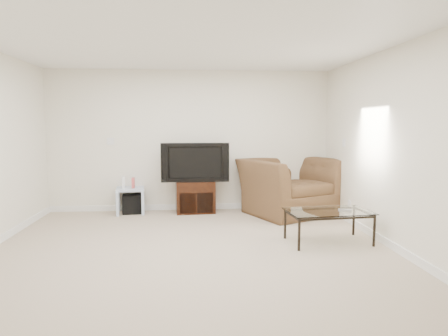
{
  "coord_description": "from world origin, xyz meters",
  "views": [
    {
      "loc": [
        0.0,
        -4.68,
        1.56
      ],
      "look_at": [
        0.5,
        1.2,
        0.9
      ],
      "focal_mm": 32.0,
      "sensor_mm": 36.0,
      "label": 1
    }
  ],
  "objects": [
    {
      "name": "floor",
      "position": [
        0.0,
        0.0,
        0.0
      ],
      "size": [
        5.0,
        5.0,
        0.0
      ],
      "primitive_type": "plane",
      "color": "tan",
      "rests_on": "ground"
    },
    {
      "name": "ceiling",
      "position": [
        0.0,
        0.0,
        2.5
      ],
      "size": [
        5.0,
        5.0,
        0.0
      ],
      "primitive_type": "plane",
      "color": "white",
      "rests_on": "ground"
    },
    {
      "name": "wall_back",
      "position": [
        0.0,
        2.5,
        1.25
      ],
      "size": [
        5.0,
        0.02,
        2.5
      ],
      "primitive_type": "cube",
      "color": "silver",
      "rests_on": "ground"
    },
    {
      "name": "wall_right",
      "position": [
        2.5,
        0.0,
        1.25
      ],
      "size": [
        0.02,
        5.0,
        2.5
      ],
      "primitive_type": "cube",
      "color": "silver",
      "rests_on": "ground"
    },
    {
      "name": "plate_back",
      "position": [
        -1.4,
        2.49,
        1.25
      ],
      "size": [
        0.12,
        0.02,
        0.12
      ],
      "primitive_type": "cube",
      "color": "white",
      "rests_on": "wall_back"
    },
    {
      "name": "plate_right_switch",
      "position": [
        2.49,
        1.6,
        1.25
      ],
      "size": [
        0.02,
        0.09,
        0.13
      ],
      "primitive_type": "cube",
      "color": "white",
      "rests_on": "wall_right"
    },
    {
      "name": "plate_right_outlet",
      "position": [
        2.49,
        1.3,
        0.3
      ],
      "size": [
        0.02,
        0.08,
        0.12
      ],
      "primitive_type": "cube",
      "color": "white",
      "rests_on": "wall_right"
    },
    {
      "name": "tv_stand",
      "position": [
        0.08,
        2.28,
        0.28
      ],
      "size": [
        0.7,
        0.52,
        0.56
      ],
      "primitive_type": null,
      "rotation": [
        0.0,
        0.0,
        0.08
      ],
      "color": "black",
      "rests_on": "floor"
    },
    {
      "name": "dvd_player",
      "position": [
        0.08,
        2.24,
        0.47
      ],
      "size": [
        0.41,
        0.31,
        0.06
      ],
      "primitive_type": "cube",
      "rotation": [
        0.0,
        0.0,
        0.08
      ],
      "color": "black",
      "rests_on": "tv_stand"
    },
    {
      "name": "television",
      "position": [
        0.08,
        2.25,
        0.9
      ],
      "size": [
        1.09,
        0.22,
        0.67
      ],
      "primitive_type": "imported",
      "rotation": [
        0.0,
        0.0,
        0.0
      ],
      "color": "black",
      "rests_on": "tv_stand"
    },
    {
      "name": "side_table",
      "position": [
        -1.05,
        2.28,
        0.22
      ],
      "size": [
        0.52,
        0.52,
        0.45
      ],
      "primitive_type": null,
      "rotation": [
        0.0,
        0.0,
        0.12
      ],
      "color": "#A5B5C6",
      "rests_on": "floor"
    },
    {
      "name": "subwoofer",
      "position": [
        -1.02,
        2.3,
        0.16
      ],
      "size": [
        0.36,
        0.36,
        0.33
      ],
      "primitive_type": "cube",
      "rotation": [
        0.0,
        0.0,
        0.12
      ],
      "color": "black",
      "rests_on": "floor"
    },
    {
      "name": "game_console",
      "position": [
        -1.16,
        2.25,
        0.55
      ],
      "size": [
        0.07,
        0.16,
        0.21
      ],
      "primitive_type": "cube",
      "rotation": [
        0.0,
        0.0,
        0.19
      ],
      "color": "white",
      "rests_on": "side_table"
    },
    {
      "name": "game_case",
      "position": [
        -0.99,
        2.27,
        0.54
      ],
      "size": [
        0.05,
        0.13,
        0.18
      ],
      "primitive_type": "cube",
      "rotation": [
        0.0,
        0.0,
        0.03
      ],
      "color": "#CC4C4C",
      "rests_on": "side_table"
    },
    {
      "name": "recliner",
      "position": [
        1.72,
        2.05,
        0.64
      ],
      "size": [
        1.73,
        1.48,
        1.28
      ],
      "primitive_type": "imported",
      "rotation": [
        0.0,
        0.0,
        0.43
      ],
      "color": "brown",
      "rests_on": "floor"
    },
    {
      "name": "coffee_table",
      "position": [
        1.8,
        0.3,
        0.21
      ],
      "size": [
        1.13,
        0.7,
        0.42
      ],
      "primitive_type": null,
      "rotation": [
        0.0,
        0.0,
        0.09
      ],
      "color": "black",
      "rests_on": "floor"
    },
    {
      "name": "remote",
      "position": [
        2.02,
        0.3,
        0.43
      ],
      "size": [
        0.17,
        0.1,
        0.02
      ],
      "primitive_type": "cube",
      "rotation": [
        0.0,
        0.0,
        -0.34
      ],
      "color": "#B2B2B7",
      "rests_on": "coffee_table"
    }
  ]
}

